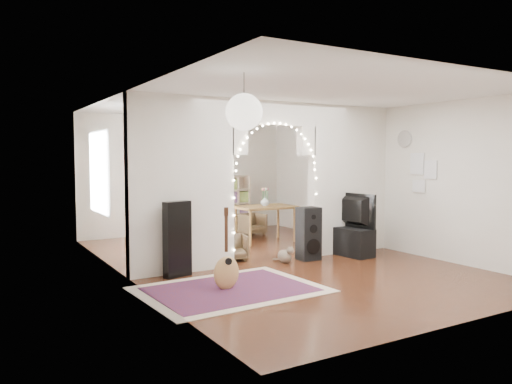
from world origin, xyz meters
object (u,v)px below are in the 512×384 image
acoustic_guitar (226,259)px  bookcase (224,204)px  dining_chair_left (233,247)px  media_console (347,241)px  floor_speaker (309,234)px  dining_chair_right (252,224)px  dining_table (265,209)px

acoustic_guitar → bookcase: bookcase is taller
bookcase → acoustic_guitar: bearing=-129.0°
dining_chair_left → media_console: bearing=-2.0°
floor_speaker → dining_chair_left: size_ratio=1.87×
acoustic_guitar → media_console: bearing=40.9°
floor_speaker → dining_chair_right: 3.00m
acoustic_guitar → dining_table: (2.43, 2.97, 0.27)m
dining_chair_left → floor_speaker: bearing=-13.8°
bookcase → dining_table: 1.80m
dining_chair_left → dining_chair_right: dining_chair_right is taller
acoustic_guitar → dining_chair_right: size_ratio=1.75×
media_console → bookcase: bearing=93.7°
bookcase → dining_chair_right: 0.96m
bookcase → dining_table: size_ratio=1.08×
media_console → dining_chair_left: (-2.01, 0.64, -0.03)m
media_console → dining_chair_left: 2.11m
bookcase → dining_chair_left: (-1.42, -3.11, -0.44)m
acoustic_guitar → media_console: acoustic_guitar is taller
dining_table → dining_chair_left: (-1.46, -1.31, -0.46)m
bookcase → dining_table: (0.04, -1.80, 0.02)m
acoustic_guitar → dining_chair_right: acoustic_guitar is taller
acoustic_guitar → dining_chair_left: size_ratio=1.93×
media_console → dining_chair_left: media_console is taller
bookcase → dining_chair_right: bookcase is taller
bookcase → dining_chair_left: 3.45m
dining_chair_right → acoustic_guitar: bearing=-130.7°
dining_table → dining_chair_left: bearing=-136.6°
acoustic_guitar → dining_table: 3.85m
acoustic_guitar → dining_table: size_ratio=0.77×
dining_table → floor_speaker: bearing=-97.9°
acoustic_guitar → dining_chair_left: (0.97, 1.66, -0.19)m
bookcase → dining_table: bookcase is taller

